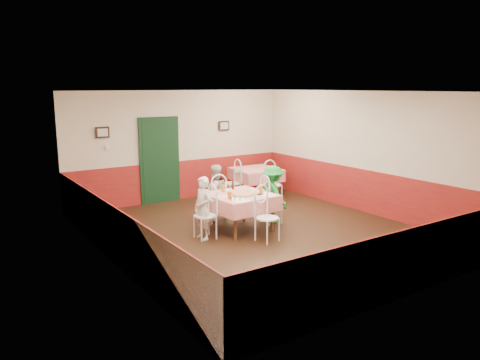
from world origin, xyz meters
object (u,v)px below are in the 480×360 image
glass_b (261,190)px  pizza (242,194)px  chair_second_b (273,185)px  diner_far (215,193)px  chair_far (216,201)px  glass_c (223,188)px  main_table (240,212)px  diner_right (273,194)px  chair_near (267,218)px  second_table (256,183)px  chair_left (205,216)px  glass_a (230,196)px  diner_left (203,208)px  chair_right (271,203)px  wallet (260,194)px  chair_second_a (232,183)px  beer_bottle (233,185)px

glass_b → pizza: bearing=162.7°
chair_second_b → diner_far: bearing=-160.5°
chair_far → glass_c: 0.62m
main_table → chair_second_b: size_ratio=1.36×
diner_right → chair_near: bearing=139.3°
pizza → diner_far: 0.97m
diner_right → chair_second_b: bearing=-35.4°
second_table → glass_b: 2.92m
chair_left → chair_second_b: size_ratio=1.00×
second_table → glass_c: size_ratio=7.74×
main_table → chair_left: size_ratio=1.36×
glass_a → diner_left: 0.57m
chair_near → main_table: bearing=85.5°
glass_a → diner_far: diner_far is taller
second_table → chair_left: 3.64m
chair_right → glass_a: (-1.26, -0.32, 0.39)m
chair_right → second_table: bearing=-24.6°
chair_near → wallet: size_ratio=8.18×
second_table → chair_second_a: bearing=180.0°
second_table → diner_right: size_ratio=0.90×
beer_bottle → diner_left: size_ratio=0.16×
main_table → pizza: size_ratio=2.50×
chair_right → beer_bottle: size_ratio=4.56×
chair_near → pizza: chair_near is taller
chair_near → glass_a: bearing=120.3°
pizza → glass_b: glass_b is taller
diner_left → chair_far: bearing=132.5°
diner_left → glass_b: bearing=80.1°
glass_a → diner_far: (0.35, 1.16, -0.22)m
main_table → diner_right: diner_right is taller
second_table → beer_bottle: beer_bottle is taller
chair_far → diner_far: (-0.00, 0.05, 0.17)m
diner_far → diner_right: 1.27m
glass_a → diner_left: bearing=157.2°
chair_near → glass_c: size_ratio=6.22×
wallet → beer_bottle: bearing=103.2°
glass_b → glass_c: glass_b is taller
chair_second_a → diner_far: size_ratio=0.73×
wallet → glass_b: bearing=41.9°
glass_b → main_table: bearing=155.7°
chair_right → glass_b: size_ratio=5.99×
main_table → diner_right: size_ratio=0.98×
glass_c → second_table: bearing=40.7°
second_table → chair_second_b: chair_second_b is taller
pizza → diner_far: bearing=94.4°
chair_near → diner_right: (0.84, 0.91, 0.17)m
glass_a → diner_far: 1.23m
second_table → glass_b: glass_b is taller
chair_left → chair_far: size_ratio=1.00×
glass_b → chair_second_b: bearing=46.1°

